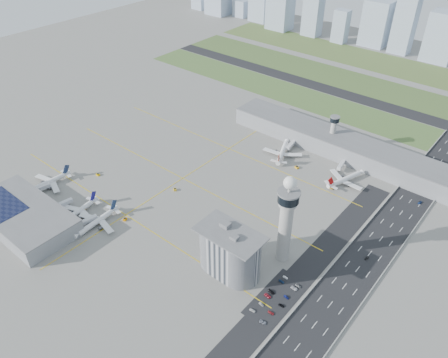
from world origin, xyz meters
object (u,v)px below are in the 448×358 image
Objects in this scene: airplane_far_a at (283,149)px; car_lot_6 at (263,322)px; admin_building at (230,252)px; car_lot_5 at (285,277)px; car_hw_4 at (428,164)px; car_lot_8 at (281,305)px; airplane_far_b at (346,176)px; airplane_near_b at (76,210)px; car_lot_4 at (282,281)px; car_lot_2 at (268,296)px; car_lot_9 at (286,297)px; car_lot_10 at (294,288)px; jet_bridge_near_1 at (55,209)px; airplane_near_a at (47,180)px; car_hw_1 at (367,258)px; tug_2 at (125,219)px; car_lot_3 at (271,292)px; car_lot_11 at (298,286)px; tug_1 at (83,208)px; tug_0 at (98,174)px; tug_4 at (297,167)px; tug_3 at (175,189)px; airplane_near_c at (95,220)px; secondary_tower at (333,130)px; jet_bridge_near_0 at (33,193)px; jet_bridge_near_2 at (79,226)px; car_lot_1 at (261,304)px; car_lot_0 at (252,310)px; tug_5 at (332,187)px; car_lot_7 at (271,313)px; control_tower at (286,217)px; jet_bridge_far_0 at (294,143)px; jet_bridge_far_1 at (343,162)px.

car_lot_6 is at bearing -172.32° from airplane_far_a.
car_lot_5 is (31.50, 16.32, -14.76)m from admin_building.
car_hw_4 is (24.15, 184.45, 0.05)m from car_lot_5.
airplane_far_b is at bearing 2.97° from car_lot_8.
car_lot_4 is at bearing 99.11° from airplane_near_b.
car_lot_2 is 11.04m from car_lot_9.
car_lot_2 is 17.44m from car_lot_10.
jet_bridge_near_1 reaches higher than car_lot_6.
airplane_near_a reaches higher than car_hw_1.
admin_building is at bearing 177.69° from airplane_far_a.
car_lot_3 is (119.25, 13.45, -0.24)m from tug_2.
airplane_far_a reaches higher than car_lot_3.
car_lot_11 is at bearing -20.90° from car_lot_10.
car_lot_3 is (-0.10, 3.98, 0.03)m from car_lot_2.
admin_building reaches higher than jet_bridge_near_1.
tug_1 is 164.16m from car_lot_9.
tug_2 is 0.82× the size of car_lot_4.
tug_4 is at bearing 133.42° from tug_0.
tug_3 is 0.80× the size of car_lot_4.
airplane_far_b is (111.99, 161.78, -0.08)m from airplane_near_c.
airplane_near_c is 133.84m from car_lot_3.
jet_bridge_near_0 is at bearing -124.13° from secondary_tower.
car_lot_10 reaches higher than car_lot_9.
tug_3 is at bearing -115.07° from secondary_tower.
jet_bridge_near_2 reaches higher than car_lot_3.
airplane_near_c reaches higher than tug_4.
airplane_near_b is 162.62m from car_lot_8.
secondary_tower is 190.56m from car_lot_1.
jet_bridge_near_0 is 3.91× the size of car_hw_1.
tug_3 is 0.90× the size of car_lot_1.
tug_3 is 127.66m from car_lot_0.
car_lot_11 is (32.82, -102.36, -0.39)m from tug_5.
car_lot_5 is (116.91, -20.15, -0.32)m from tug_3.
car_lot_7 is at bearing -130.56° from car_lot_2.
car_lot_4 is (166.58, 51.09, -2.22)m from jet_bridge_near_1.
airplane_far_b is 150.68m from car_lot_0.
control_tower is 111.00m from tug_3.
tug_0 is (-30.38, 41.18, -4.53)m from airplane_near_b.
jet_bridge_near_0 is at bearing 51.66° from tug_1.
airplane_far_a is 12.65× the size of tug_4.
airplane_near_a is 12.22× the size of tug_4.
tug_3 is 0.83× the size of car_lot_8.
jet_bridge_far_0 is 50.00m from jet_bridge_far_1.
car_lot_3 reaches higher than car_lot_6.
secondary_tower is 7.17× the size of car_lot_3.
tug_1 is (-16.31, 14.70, -1.79)m from jet_bridge_near_2.
jet_bridge_near_2 is 22.03m from tug_1.
jet_bridge_near_2 reaches higher than car_lot_10.
jet_bridge_near_0 is at bearing 106.22° from car_lot_4.
car_lot_4 reaches higher than car_lot_1.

